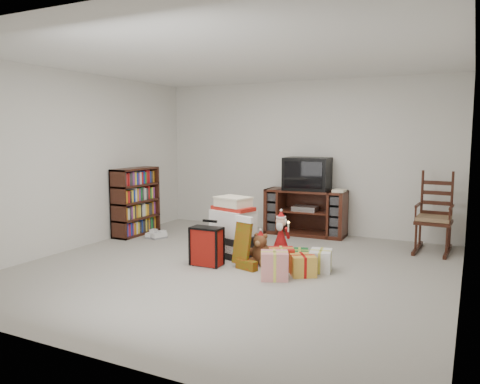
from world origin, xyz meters
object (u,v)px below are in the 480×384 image
(bookshelf, at_px, (136,203))
(sneaker_pair, at_px, (156,235))
(rocking_chair, at_px, (434,223))
(red_suitcase, at_px, (207,246))
(gift_pile, at_px, (233,230))
(mrs_claus_figurine, at_px, (242,229))
(crt_television, at_px, (307,174))
(teddy_bear, at_px, (261,250))
(gift_cluster, at_px, (294,260))
(santa_figurine, at_px, (281,238))
(tv_stand, at_px, (305,212))

(bookshelf, height_order, sneaker_pair, bookshelf)
(rocking_chair, height_order, red_suitcase, rocking_chair)
(gift_pile, xyz_separation_m, mrs_claus_figurine, (-0.16, 0.58, -0.11))
(rocking_chair, height_order, crt_television, crt_television)
(teddy_bear, bearing_deg, mrs_claus_figurine, 129.74)
(rocking_chair, distance_m, crt_television, 2.03)
(red_suitcase, relative_size, teddy_bear, 1.47)
(gift_cluster, bearing_deg, crt_television, 104.52)
(gift_pile, xyz_separation_m, santa_figurine, (0.57, 0.29, -0.11))
(bookshelf, bearing_deg, mrs_claus_figurine, 3.24)
(teddy_bear, distance_m, gift_cluster, 0.51)
(mrs_claus_figurine, xyz_separation_m, sneaker_pair, (-1.43, -0.19, -0.19))
(bookshelf, height_order, santa_figurine, bookshelf)
(teddy_bear, bearing_deg, gift_pile, 157.63)
(gift_pile, bearing_deg, bookshelf, -177.33)
(bookshelf, xyz_separation_m, teddy_bear, (2.53, -0.69, -0.35))
(tv_stand, bearing_deg, crt_television, 9.17)
(bookshelf, xyz_separation_m, mrs_claus_figurine, (1.87, 0.11, -0.29))
(red_suitcase, relative_size, gift_cluster, 0.64)
(teddy_bear, relative_size, santa_figurine, 0.62)
(bookshelf, distance_m, gift_pile, 2.09)
(santa_figurine, bearing_deg, red_suitcase, -126.10)
(teddy_bear, bearing_deg, sneaker_pair, 164.01)
(bookshelf, relative_size, rocking_chair, 0.94)
(tv_stand, distance_m, mrs_claus_figurine, 1.26)
(tv_stand, height_order, santa_figurine, tv_stand)
(gift_pile, bearing_deg, red_suitcase, -80.61)
(red_suitcase, bearing_deg, bookshelf, 150.02)
(teddy_bear, distance_m, sneaker_pair, 2.17)
(tv_stand, xyz_separation_m, gift_cluster, (0.54, -2.03, -0.24))
(mrs_claus_figurine, relative_size, gift_cluster, 0.69)
(gift_cluster, bearing_deg, teddy_bear, 164.68)
(red_suitcase, height_order, crt_television, crt_television)
(santa_figurine, bearing_deg, rocking_chair, 33.04)
(gift_pile, relative_size, sneaker_pair, 2.49)
(red_suitcase, bearing_deg, gift_pile, 81.93)
(gift_cluster, bearing_deg, tv_stand, 105.03)
(bookshelf, xyz_separation_m, gift_pile, (2.03, -0.48, -0.18))
(rocking_chair, relative_size, crt_television, 1.58)
(mrs_claus_figurine, height_order, crt_television, crt_television)
(sneaker_pair, relative_size, gift_cluster, 0.35)
(gift_pile, distance_m, santa_figurine, 0.65)
(crt_television, bearing_deg, gift_pile, -108.49)
(tv_stand, xyz_separation_m, mrs_claus_figurine, (-0.60, -1.10, -0.13))
(tv_stand, distance_m, santa_figurine, 1.41)
(bookshelf, relative_size, gift_pile, 1.39)
(teddy_bear, height_order, sneaker_pair, teddy_bear)
(santa_figurine, xyz_separation_m, mrs_claus_figurine, (-0.73, 0.29, -0.00))
(gift_cluster, bearing_deg, sneaker_pair, 164.14)
(tv_stand, relative_size, sneaker_pair, 4.16)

